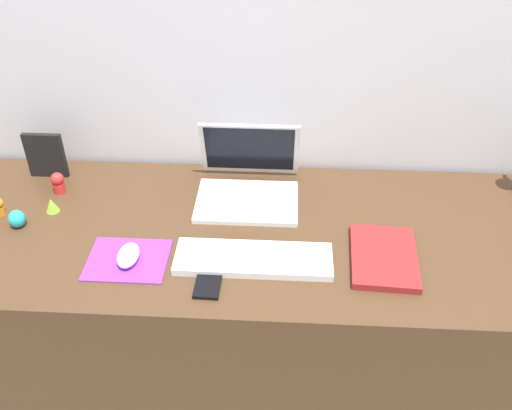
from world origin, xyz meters
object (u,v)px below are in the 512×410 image
Objects in this scene: cell_phone at (209,280)px; toy_figurine_lime at (52,205)px; laptop at (248,178)px; mouse at (128,255)px; keyboard at (253,259)px; toy_figurine_cyan at (17,219)px; notebook_pad at (384,257)px; picture_frame at (46,155)px; toy_figurine_red at (58,182)px.

cell_phone is 2.95× the size of toy_figurine_lime.
cell_phone is at bearing -100.49° from laptop.
mouse is at bearing 165.15° from cell_phone.
toy_figurine_cyan is (-0.67, 0.11, 0.02)m from keyboard.
notebook_pad is at bearing 4.48° from keyboard.
picture_frame is at bearing 151.08° from keyboard.
toy_figurine_lime is (-0.60, 0.19, 0.01)m from keyboard.
toy_figurine_cyan is 1.20× the size of toy_figurine_lime.
picture_frame reaches higher than notebook_pad.
toy_figurine_red is (-0.95, 0.26, 0.03)m from notebook_pad.
notebook_pad is at bearing -4.84° from toy_figurine_cyan.
picture_frame reaches higher than mouse.
notebook_pad is (0.34, 0.03, 0.00)m from keyboard.
keyboard is 2.73× the size of picture_frame.
picture_frame is 3.46× the size of toy_figurine_lime.
keyboard is at bearing -172.46° from notebook_pad.
mouse is 0.41m from toy_figurine_red.
toy_figurine_lime is at bearing -167.42° from laptop.
cell_phone is at bearing -163.63° from notebook_pad.
keyboard is 0.33m from mouse.
notebook_pad is 4.62× the size of toy_figurine_cyan.
toy_figurine_red is at bearing -177.02° from laptop.
picture_frame is (-0.34, 0.39, 0.05)m from mouse.
cell_phone is 0.53× the size of notebook_pad.
keyboard is 3.20× the size of cell_phone.
toy_figurine_lime is (-0.49, 0.27, 0.02)m from cell_phone.
picture_frame is 2.89× the size of toy_figurine_cyan.
cell_phone is at bearing -35.83° from toy_figurine_red.
keyboard is 9.46× the size of toy_figurine_lime.
toy_figurine_cyan is 0.10m from toy_figurine_lime.
toy_figurine_cyan is at bearing 162.52° from cell_phone.
toy_figurine_cyan is at bearing 178.21° from notebook_pad.
mouse is at bearing -36.64° from toy_figurine_lime.
toy_figurine_lime is (-0.56, -0.13, -0.03)m from laptop.
notebook_pad is (0.45, 0.11, 0.01)m from cell_phone.
mouse is at bearing -131.43° from laptop.
toy_figurine_red is at bearing -55.21° from picture_frame.
picture_frame reaches higher than toy_figurine_cyan.
toy_figurine_lime is (-0.94, 0.16, 0.01)m from notebook_pad.
notebook_pad is at bearing -18.78° from picture_frame.
notebook_pad is 0.98m from toy_figurine_red.
notebook_pad is at bearing 3.68° from mouse.
toy_figurine_red is at bearing 70.25° from toy_figurine_cyan.
laptop is 1.25× the size of notebook_pad.
toy_figurine_red is at bearing 145.47° from cell_phone.
keyboard is at bearing 2.84° from mouse.
mouse is 0.64× the size of picture_frame.
mouse reaches higher than keyboard.
toy_figurine_cyan reaches higher than notebook_pad.
toy_figurine_cyan is at bearing -90.25° from picture_frame.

